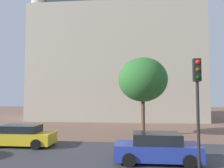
{
  "coord_description": "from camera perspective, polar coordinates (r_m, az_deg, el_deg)",
  "views": [
    {
      "loc": [
        1.26,
        -3.18,
        3.28
      ],
      "look_at": [
        -0.02,
        10.55,
        4.14
      ],
      "focal_mm": 34.12,
      "sensor_mm": 36.0,
      "label": 1
    }
  ],
  "objects": [
    {
      "name": "ground_plane",
      "position": [
        13.64,
        -0.12,
        -17.48
      ],
      "size": [
        120.0,
        120.0,
        0.0
      ],
      "primitive_type": "plane",
      "color": "brown"
    },
    {
      "name": "street_asphalt_strip",
      "position": [
        12.99,
        -0.42,
        -18.19
      ],
      "size": [
        120.0,
        6.34,
        0.0
      ],
      "primitive_type": "cube",
      "color": "#38383D",
      "rests_on": "ground_plane"
    },
    {
      "name": "tree_curb_far",
      "position": [
        18.43,
        8.23,
        1.14
      ],
      "size": [
        4.2,
        4.2,
        6.69
      ],
      "color": "brown",
      "rests_on": "ground_plane"
    },
    {
      "name": "car_yellow",
      "position": [
        16.01,
        -23.34,
        -12.63
      ],
      "size": [
        4.53,
        1.93,
        1.4
      ],
      "color": "gold",
      "rests_on": "ground_plane"
    },
    {
      "name": "car_blue",
      "position": [
        11.47,
        11.87,
        -16.49
      ],
      "size": [
        4.22,
        1.92,
        1.47
      ],
      "color": "#23389E",
      "rests_on": "ground_plane"
    },
    {
      "name": "landmark_building",
      "position": [
        33.82,
        0.93,
        7.73
      ],
      "size": [
        24.51,
        11.67,
        32.56
      ],
      "color": "#B2A893",
      "rests_on": "ground_plane"
    },
    {
      "name": "traffic_light_pole",
      "position": [
        8.98,
        21.97,
        -2.88
      ],
      "size": [
        0.28,
        0.34,
        4.81
      ],
      "color": "black",
      "rests_on": "ground_plane"
    }
  ]
}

